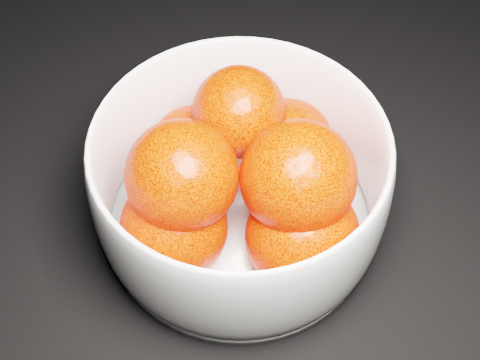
{
  "coord_description": "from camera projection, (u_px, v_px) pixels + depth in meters",
  "views": [
    {
      "loc": [
        -0.26,
        -0.07,
        0.49
      ],
      "look_at": [
        -0.25,
        0.25,
        0.06
      ],
      "focal_mm": 50.0,
      "sensor_mm": 36.0,
      "label": 1
    }
  ],
  "objects": [
    {
      "name": "orange_pile",
      "position": [
        243.0,
        180.0,
        0.52
      ],
      "size": [
        0.19,
        0.18,
        0.14
      ],
      "color": "#FF2407",
      "rests_on": "bowl"
    },
    {
      "name": "bowl",
      "position": [
        240.0,
        184.0,
        0.54
      ],
      "size": [
        0.24,
        0.24,
        0.12
      ],
      "rotation": [
        0.0,
        0.0,
        0.27
      ],
      "color": "silver",
      "rests_on": "ground"
    }
  ]
}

